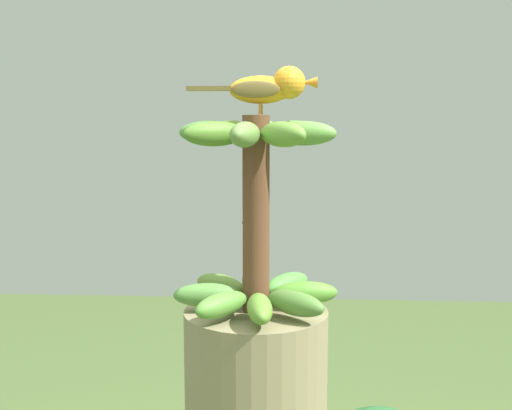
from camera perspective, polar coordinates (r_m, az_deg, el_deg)
name	(u,v)px	position (r m, az deg, el deg)	size (l,w,h in m)	color
banana_bunch	(256,215)	(1.17, -0.01, -0.84)	(0.30, 0.30, 0.35)	brown
perched_bird	(269,87)	(1.17, 1.17, 10.11)	(0.23, 0.06, 0.08)	#C68933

